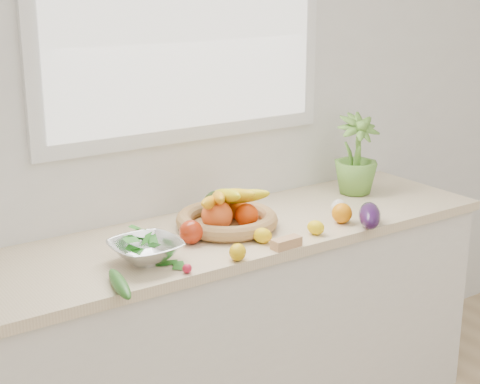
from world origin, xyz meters
TOP-DOWN VIEW (x-y plane):
  - back_wall at (0.00, 2.25)m, footprint 4.50×0.02m
  - counter_cabinet at (0.00, 1.95)m, footprint 2.20×0.58m
  - countertop at (0.00, 1.95)m, footprint 2.24×0.62m
  - window_frame at (0.00, 2.23)m, footprint 1.30×0.03m
  - window_pane at (0.00, 2.21)m, footprint 1.18×0.01m
  - orange_loose at (0.42, 1.76)m, footprint 0.09×0.09m
  - lemon_a at (0.03, 1.76)m, footprint 0.09×0.09m
  - lemon_b at (-0.14, 1.67)m, footprint 0.09×0.10m
  - lemon_c at (0.25, 1.72)m, footprint 0.07×0.08m
  - apple at (-0.19, 1.90)m, footprint 0.10×0.10m
  - ginger at (0.08, 1.67)m, footprint 0.12×0.05m
  - garlic_a at (0.50, 1.87)m, footprint 0.06×0.06m
  - garlic_b at (0.52, 1.89)m, footprint 0.07×0.07m
  - garlic_c at (0.61, 1.80)m, footprint 0.07×0.07m
  - eggplant at (0.49, 1.67)m, footprint 0.21×0.22m
  - cucumber at (-0.58, 1.67)m, footprint 0.09×0.24m
  - radish at (-0.34, 1.67)m, footprint 0.04×0.04m
  - potted_herb at (0.75, 2.04)m, footprint 0.23×0.23m
  - fruit_basket at (0.01, 1.97)m, footprint 0.46×0.46m
  - colander_with_spinach at (-0.41, 1.82)m, footprint 0.25×0.25m

SIDE VIEW (x-z plane):
  - counter_cabinet at x=0.00m, z-range 0.00..0.86m
  - countertop at x=0.00m, z-range 0.86..0.90m
  - radish at x=-0.34m, z-range 0.90..0.93m
  - ginger at x=0.08m, z-range 0.90..0.94m
  - garlic_a at x=0.50m, z-range 0.90..0.94m
  - garlic_c at x=0.61m, z-range 0.90..0.94m
  - cucumber at x=-0.58m, z-range 0.90..0.94m
  - garlic_b at x=0.52m, z-range 0.90..0.95m
  - lemon_c at x=0.25m, z-range 0.90..0.96m
  - lemon_a at x=0.03m, z-range 0.90..0.96m
  - lemon_b at x=-0.14m, z-range 0.90..0.96m
  - orange_loose at x=0.42m, z-range 0.90..0.98m
  - apple at x=-0.19m, z-range 0.90..0.99m
  - eggplant at x=0.49m, z-range 0.90..0.99m
  - fruit_basket at x=0.01m, z-range 0.86..1.05m
  - colander_with_spinach at x=-0.41m, z-range 0.90..1.03m
  - potted_herb at x=0.75m, z-range 0.90..1.26m
  - back_wall at x=0.00m, z-range 0.00..2.70m
  - window_frame at x=0.00m, z-range 1.20..2.30m
  - window_pane at x=0.00m, z-range 1.26..2.24m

